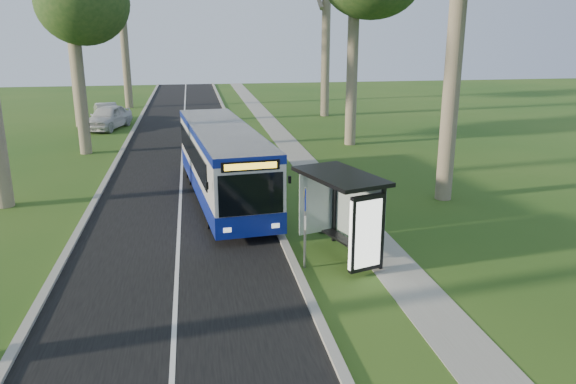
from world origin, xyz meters
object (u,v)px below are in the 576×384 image
at_px(bus_stop_sign, 305,218).
at_px(car_silver, 107,113).
at_px(car_white, 108,117).
at_px(litter_bin, 325,219).
at_px(bus_shelter, 348,203).
at_px(bus, 223,163).

bearing_deg(bus_stop_sign, car_silver, 119.28).
xyz_separation_m(bus_stop_sign, car_white, (-9.15, 26.51, -0.73)).
bearing_deg(litter_bin, bus_shelter, -89.15).
xyz_separation_m(bus, bus_shelter, (3.31, -7.48, 0.35)).
height_order(bus, litter_bin, bus).
distance_m(bus_stop_sign, car_silver, 31.20).
bearing_deg(car_white, litter_bin, -48.50).
distance_m(bus_stop_sign, bus_shelter, 1.40).
xyz_separation_m(bus_stop_sign, bus_shelter, (1.35, 0.16, 0.34)).
xyz_separation_m(car_white, car_silver, (-0.49, 3.15, -0.13)).
bearing_deg(bus_shelter, car_white, 94.05).
xyz_separation_m(litter_bin, car_silver, (-10.94, 26.70, 0.24)).
distance_m(bus_shelter, car_silver, 31.51).
bearing_deg(bus_stop_sign, bus, 115.72).
bearing_deg(car_white, car_silver, 116.29).
distance_m(bus_shelter, litter_bin, 3.16).
distance_m(bus_stop_sign, car_white, 28.05).
xyz_separation_m(bus, car_white, (-7.19, 18.87, -0.73)).
bearing_deg(car_silver, bus_shelter, -84.29).
relative_size(bus, car_silver, 2.68).
bearing_deg(car_silver, bus_stop_sign, -86.71).
bearing_deg(bus, litter_bin, -60.85).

